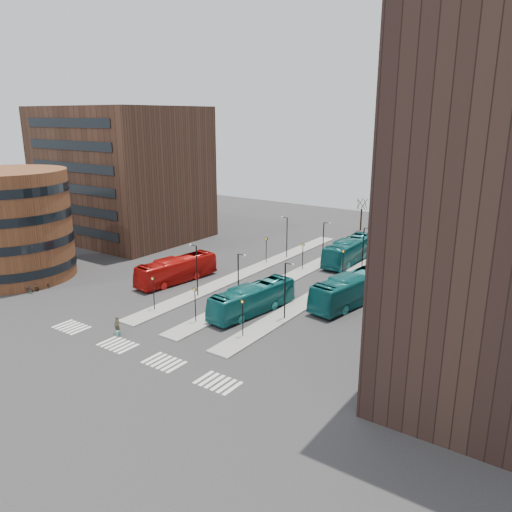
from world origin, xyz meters
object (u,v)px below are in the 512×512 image
Objects in this scene: traveller at (117,325)px; bicycle_near at (26,289)px; teal_bus_c at (353,289)px; commuter_a at (176,277)px; teal_bus_d at (403,245)px; teal_bus_a at (252,299)px; bicycle_far at (46,284)px; commuter_b at (231,311)px; red_bus at (177,270)px; commuter_c at (243,303)px; suitcase at (118,334)px; teal_bus_b at (349,251)px; bicycle_mid at (33,287)px.

traveller is 18.15m from bicycle_near.
teal_bus_c is at bearing 38.14° from traveller.
teal_bus_d is at bearing -110.77° from commuter_a.
traveller is (-13.34, -43.33, -0.77)m from teal_bus_d.
commuter_a is at bearing -65.56° from bicycle_near.
teal_bus_a is 27.01m from bicycle_far.
teal_bus_c is at bearing -62.47° from commuter_b.
commuter_a is 17.78m from bicycle_near.
red_bus is 6.72× the size of bicycle_far.
red_bus reaches higher than bicycle_near.
traveller is 13.59m from commuter_c.
teal_bus_b reaches higher than suitcase.
teal_bus_d is 7.87× the size of commuter_b.
teal_bus_d is at bearing 66.55° from suitcase.
teal_bus_d reaches higher than commuter_b.
suitcase is at bearing -0.73° from commuter_c.
suitcase is 19.04m from bicycle_far.
traveller is 1.04× the size of bicycle_far.
teal_bus_a is 6.34× the size of traveller.
teal_bus_c is 14.21m from commuter_b.
teal_bus_d is (12.91, 43.70, 1.41)m from suitcase.
teal_bus_d is at bearing -57.58° from bicycle_mid.
bicycle_near is at bearing 167.48° from suitcase.
bicycle_mid is (-24.46, -9.69, -0.30)m from commuter_c.
teal_bus_b reaches higher than bicycle_near.
red_bus is 1.02× the size of teal_bus_a.
bicycle_far is (0.00, 1.71, -0.01)m from bicycle_mid.
traveller is 18.54m from bicycle_far.
teal_bus_a is at bearing 112.55° from commuter_c.
commuter_c is at bearing -106.84° from teal_bus_d.
teal_bus_c is at bearing 158.66° from commuter_c.
suitcase is at bearing 124.46° from commuter_b.
teal_bus_d is 6.33× the size of commuter_a.
bicycle_far is at bearing 152.34° from traveller.
teal_bus_c reaches higher than traveller.
bicycle_mid is at bearing -125.60° from red_bus.
traveller is 15.12m from commuter_a.
red_bus is 6.47× the size of traveller.
teal_bus_a is at bearing 52.45° from suitcase.
traveller reaches higher than commuter_b.
teal_bus_b is 23.72m from commuter_c.
red_bus is 25.19m from teal_bus_b.
teal_bus_b reaches higher than commuter_b.
teal_bus_a is (7.27, 12.31, 1.32)m from suitcase.
teal_bus_b is 6.70× the size of commuter_a.
bicycle_far reaches higher than suitcase.
suitcase is 18.61m from bicycle_near.
teal_bus_a reaches higher than traveller.
teal_bus_d is 51.69m from bicycle_mid.
teal_bus_c is at bearing -89.11° from teal_bus_d.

